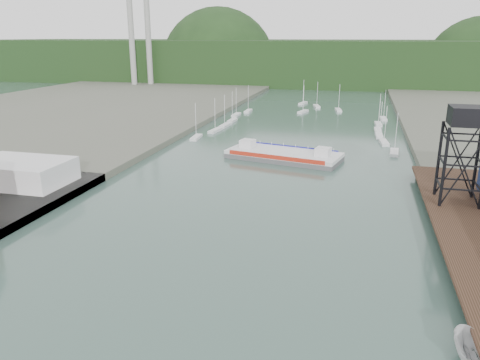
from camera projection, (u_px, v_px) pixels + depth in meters
The scene contains 7 objects.
white_shed at pixel (21, 172), 89.64m from camera, with size 18.00×12.00×4.50m, color silver.
lift_tower at pixel (467, 122), 74.89m from camera, with size 6.50×6.50×16.00m.
marina_sailboats at pixel (305, 122), 162.14m from camera, with size 57.71×92.65×0.90m.
smokestacks at pixel (140, 33), 265.46m from camera, with size 11.20×8.20×60.00m.
distant_hills at pixel (328, 65), 310.90m from camera, with size 500.00×120.00×80.00m.
chain_ferry at pixel (284, 155), 113.83m from camera, with size 28.94×16.47×3.92m.
motorboat at pixel (471, 353), 42.60m from camera, with size 2.43×6.47×2.50m, color silver.
Camera 1 is at (18.07, -22.99, 28.93)m, focal length 35.00 mm.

